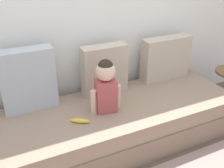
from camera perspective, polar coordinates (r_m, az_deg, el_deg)
The scene contains 8 objects.
ground_plane at distance 2.76m, azimuth 1.36°, elevation -11.99°, with size 12.00×12.00×0.00m, color brown.
back_wall at distance 2.69m, azimuth -3.91°, elevation 16.24°, with size 5.64×0.10×2.46m, color white.
couch at distance 2.63m, azimuth 1.41°, elevation -8.58°, with size 2.44×0.86×0.41m.
throw_pillow_left at distance 2.47m, azimuth -17.92°, elevation 0.88°, with size 0.49×0.16×0.58m, color #B2BCC6.
throw_pillow_center at distance 2.66m, azimuth -1.68°, elevation 3.26°, with size 0.47×0.16×0.50m, color #C1B29E.
throw_pillow_right at distance 3.02m, azimuth 11.60°, elevation 5.55°, with size 0.57×0.16×0.48m, color #C1B29E.
toddler at distance 2.31m, azimuth -1.38°, elevation -0.11°, with size 0.30×0.18×0.51m.
banana at distance 2.29m, azimuth -7.00°, elevation -7.98°, with size 0.17×0.04×0.04m, color yellow.
Camera 1 is at (-0.97, -1.90, 1.75)m, focal length 41.77 mm.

